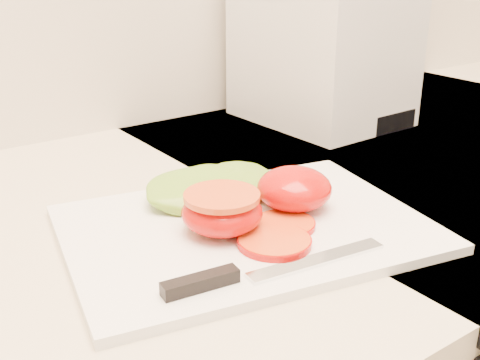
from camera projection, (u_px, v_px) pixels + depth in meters
cutting_board at (246, 229)px, 0.61m from camera, size 0.40×0.33×0.01m
tomato_half_dome at (294, 189)px, 0.64m from camera, size 0.08×0.08×0.04m
tomato_half_cut at (222, 211)px, 0.59m from camera, size 0.08×0.08×0.04m
tomato_slice_0 at (274, 241)px, 0.57m from camera, size 0.07×0.07×0.01m
tomato_slice_1 at (284, 224)px, 0.60m from camera, size 0.06×0.06×0.01m
lettuce_leaf_0 at (205, 189)px, 0.66m from camera, size 0.15×0.11×0.03m
lettuce_leaf_1 at (241, 182)px, 0.68m from camera, size 0.14×0.12×0.02m
knife at (249, 273)px, 0.51m from camera, size 0.21×0.05×0.01m
appliance at (323, 27)px, 0.95m from camera, size 0.21×0.26×0.30m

